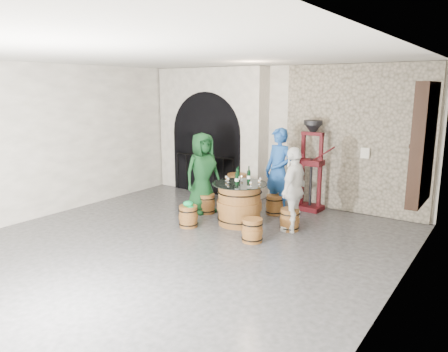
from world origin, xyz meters
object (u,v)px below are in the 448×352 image
Objects in this scene: wine_bottle_left at (238,176)px; side_barrel at (237,187)px; barrel_table at (239,204)px; person_white at (294,189)px; wine_bottle_center at (237,178)px; corking_press at (312,159)px; barrel_stool_far at (274,205)px; person_blue at (278,171)px; barrel_stool_near_left at (188,216)px; person_green at (203,173)px; barrel_stool_right at (290,220)px; barrel_stool_left at (206,204)px; barrel_stool_near_right at (252,230)px; wine_bottle_right at (249,176)px.

side_barrel is at bearing 123.45° from wine_bottle_left.
barrel_table is 0.67× the size of person_white.
corking_press is at bearing 68.53° from wine_bottle_center.
barrel_stool_far is 1.31× the size of wine_bottle_left.
person_white is (1.06, 0.24, 0.40)m from barrel_table.
person_white is at bearing -34.20° from person_blue.
barrel_table is 2.57× the size of barrel_stool_near_left.
person_green is 1.34m from side_barrel.
barrel_stool_right is 1.32m from wine_bottle_left.
barrel_stool_far and barrel_stool_near_left have the same top height.
person_green reaches higher than side_barrel.
person_blue reaches higher than barrel_stool_near_left.
wine_bottle_center is at bearing 37.55° from barrel_stool_near_left.
barrel_stool_right is 1.00× the size of barrel_stool_near_left.
barrel_stool_near_left is at bearing -82.79° from side_barrel.
wine_bottle_left is at bearing -82.05° from person_green.
wine_bottle_left reaches higher than barrel_stool_near_left.
barrel_stool_right is at bearing -81.02° from person_white.
person_blue is (0.29, 1.09, 0.52)m from barrel_table.
barrel_stool_left is 0.64× the size of side_barrel.
corking_press reaches higher than barrel_table.
barrel_stool_left is at bearing 151.29° from barrel_stool_near_right.
person_white is at bearing 71.04° from barrel_stool_near_right.
person_green is at bearing 177.72° from wine_bottle_right.
barrel_stool_right is 1.29m from wine_bottle_center.
barrel_stool_far is 1.39m from wine_bottle_center.
barrel_table is at bearing -112.09° from wine_bottle_right.
barrel_stool_near_right is 1.37m from wine_bottle_right.
person_green is at bearing 179.11° from barrel_stool_right.
barrel_stool_left is 0.26× the size of person_white.
person_blue is at bearing 71.35° from wine_bottle_left.
person_white reaches higher than barrel_stool_near_right.
barrel_stool_near_right is at bearing -105.97° from barrel_stool_right.
barrel_stool_left is 1.98m from barrel_stool_near_right.
barrel_stool_far is at bearing -137.16° from person_white.
corking_press is (-0.30, 1.51, 0.35)m from person_white.
person_green is 0.88× the size of corking_press.
barrel_stool_left is at bearing -89.55° from side_barrel.
barrel_table is 0.54× the size of corking_press.
barrel_stool_right is at bearing -46.27° from barrel_stool_far.
person_white reaches higher than wine_bottle_center.
wine_bottle_right reaches higher than barrel_table.
barrel_stool_right is (0.74, -0.77, 0.00)m from barrel_stool_far.
person_white is at bearing -76.23° from corking_press.
person_green reaches higher than barrel_table.
barrel_table is 2.57× the size of barrel_stool_near_right.
wine_bottle_right is 1.69m from corking_press.
wine_bottle_right is at bearing -91.92° from person_white.
barrel_stool_left is at bearing 167.07° from barrel_table.
barrel_stool_near_right is at bearing -22.53° from person_white.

